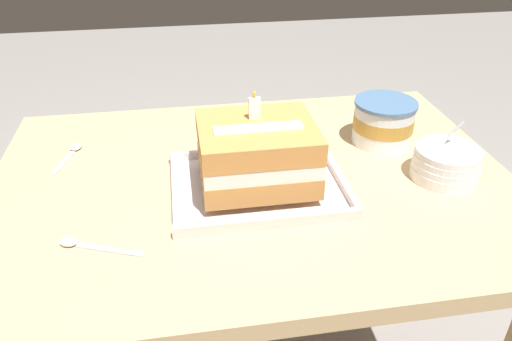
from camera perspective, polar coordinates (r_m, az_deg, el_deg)
name	(u,v)px	position (r m, az deg, el deg)	size (l,w,h in m)	color
dining_table	(254,223)	(1.09, -0.25, -6.02)	(1.07, 0.76, 0.75)	tan
foil_tray	(258,186)	(0.98, 0.28, -1.76)	(0.34, 0.27, 0.02)	silver
birthday_cake	(258,153)	(0.95, 0.29, 2.07)	(0.22, 0.19, 0.17)	#C58544
bowl_stack	(446,164)	(1.08, 20.90, 0.74)	(0.14, 0.14, 0.12)	white
ice_cream_tub	(383,122)	(1.17, 14.38, 5.42)	(0.14, 0.14, 0.10)	white
serving_spoon_near_tray	(73,151)	(1.18, -20.23, 2.15)	(0.05, 0.13, 0.01)	silver
serving_spoon_by_bowls	(81,244)	(0.89, -19.41, -7.97)	(0.15, 0.07, 0.01)	silver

